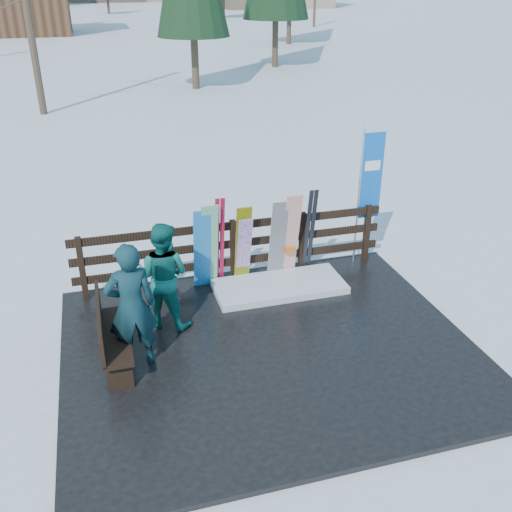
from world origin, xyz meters
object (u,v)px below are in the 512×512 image
object	(u,v)px
bench	(110,333)
snowboard_0	(202,249)
person_front	(131,307)
snowboard_4	(278,240)
rental_flag	(368,181)
snowboard_5	(291,236)
snowboard_1	(209,246)
person_back	(164,275)
snowboard_3	(244,250)
snowboard_2	(243,245)

from	to	relation	value
bench	snowboard_0	xyz separation A→B (m)	(1.66, 1.75, 0.26)
person_front	snowboard_4	bearing A→B (deg)	-151.36
snowboard_4	rental_flag	world-z (taller)	rental_flag
snowboard_0	snowboard_5	xyz separation A→B (m)	(1.59, 0.00, 0.05)
snowboard_1	person_back	size ratio (longest dim) A/B	0.96
snowboard_3	snowboard_4	size ratio (longest dim) A/B	0.86
snowboard_2	rental_flag	distance (m)	2.60
snowboard_0	person_front	size ratio (longest dim) A/B	0.84
person_front	person_back	size ratio (longest dim) A/B	1.09
snowboard_0	snowboard_1	size ratio (longest dim) A/B	0.95
person_back	bench	bearing A→B (deg)	75.83
snowboard_4	snowboard_5	distance (m)	0.25
snowboard_2	person_back	xyz separation A→B (m)	(-1.49, -0.92, 0.10)
snowboard_2	snowboard_5	xyz separation A→B (m)	(0.88, 0.00, 0.07)
snowboard_4	rental_flag	distance (m)	2.01
bench	snowboard_5	size ratio (longest dim) A/B	0.89
snowboard_5	bench	bearing A→B (deg)	-151.71
snowboard_0	snowboard_1	world-z (taller)	snowboard_1
rental_flag	person_front	world-z (taller)	rental_flag
bench	snowboard_4	distance (m)	3.50
snowboard_1	snowboard_3	world-z (taller)	snowboard_1
bench	snowboard_3	bearing A→B (deg)	36.16
snowboard_5	rental_flag	size ratio (longest dim) A/B	0.65
person_front	snowboard_2	bearing A→B (deg)	-143.85
bench	snowboard_4	xyz separation A→B (m)	(3.02, 1.75, 0.26)
snowboard_2	rental_flag	size ratio (longest dim) A/B	0.59
snowboard_0	snowboard_4	xyz separation A→B (m)	(1.35, 0.00, -0.00)
snowboard_5	person_front	size ratio (longest dim) A/B	0.89
snowboard_5	person_back	world-z (taller)	person_back
snowboard_5	snowboard_2	bearing A→B (deg)	-180.00
snowboard_3	snowboard_4	bearing A→B (deg)	0.00
rental_flag	person_back	size ratio (longest dim) A/B	1.51
rental_flag	snowboard_1	bearing A→B (deg)	-174.91
snowboard_3	person_back	size ratio (longest dim) A/B	0.78
snowboard_1	snowboard_3	bearing A→B (deg)	0.00
snowboard_4	person_front	size ratio (longest dim) A/B	0.83
snowboard_2	snowboard_1	bearing A→B (deg)	180.00
snowboard_0	snowboard_4	distance (m)	1.35
snowboard_0	snowboard_5	distance (m)	1.59
snowboard_4	snowboard_2	bearing A→B (deg)	-180.00
snowboard_3	person_front	size ratio (longest dim) A/B	0.72
person_front	snowboard_0	bearing A→B (deg)	-131.70
rental_flag	person_back	distance (m)	4.18
snowboard_2	snowboard_3	bearing A→B (deg)	0.00
bench	person_back	size ratio (longest dim) A/B	0.87
snowboard_3	snowboard_1	bearing A→B (deg)	180.00
snowboard_2	rental_flag	xyz separation A→B (m)	(2.44, 0.27, 0.85)
snowboard_5	rental_flag	xyz separation A→B (m)	(1.57, 0.27, 0.78)
snowboard_3	snowboard_5	xyz separation A→B (m)	(0.86, 0.00, 0.17)
bench	snowboard_5	distance (m)	3.71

